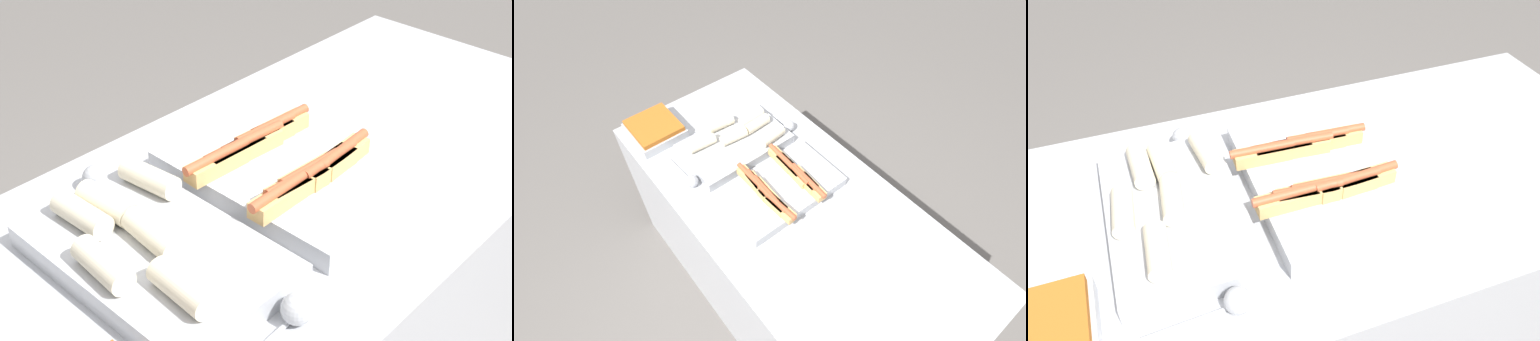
# 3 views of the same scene
# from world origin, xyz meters

# --- Properties ---
(counter) EXTENTS (1.80, 0.84, 0.90)m
(counter) POSITION_xyz_m (0.00, 0.00, 0.45)
(counter) COLOR #B7BABF
(counter) RESTS_ON ground_plane
(tray_hotdogs) EXTENTS (0.38, 0.51, 0.10)m
(tray_hotdogs) POSITION_xyz_m (-0.06, 0.00, 0.94)
(tray_hotdogs) COLOR #B7BABF
(tray_hotdogs) RESTS_ON counter
(tray_wraps) EXTENTS (0.31, 0.50, 0.10)m
(tray_wraps) POSITION_xyz_m (-0.41, 0.01, 0.94)
(tray_wraps) COLOR #B7BABF
(tray_wraps) RESTS_ON counter
(serving_spoon_near) EXTENTS (0.23, 0.06, 0.06)m
(serving_spoon_near) POSITION_xyz_m (-0.35, -0.29, 0.93)
(serving_spoon_near) COLOR #B2B5BA
(serving_spoon_near) RESTS_ON counter
(serving_spoon_far) EXTENTS (0.23, 0.06, 0.06)m
(serving_spoon_far) POSITION_xyz_m (-0.35, 0.29, 0.93)
(serving_spoon_far) COLOR #B2B5BA
(serving_spoon_far) RESTS_ON counter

